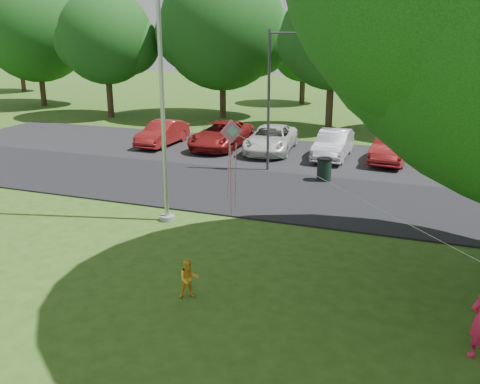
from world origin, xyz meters
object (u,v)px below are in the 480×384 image
(flagpole, at_px, (162,95))
(street_lamp, at_px, (274,88))
(trash_can, at_px, (324,170))
(kite, at_px, (235,147))
(child_yellow, at_px, (189,279))

(flagpole, xyz_separation_m, street_lamp, (1.50, 7.31, -0.49))
(street_lamp, relative_size, trash_can, 6.06)
(flagpole, relative_size, kite, 1.46)
(street_lamp, height_order, kite, street_lamp)
(kite, bearing_deg, trash_can, 37.71)
(trash_can, height_order, kite, kite)
(flagpole, height_order, street_lamp, flagpole)
(flagpole, bearing_deg, child_yellow, -57.02)
(trash_can, relative_size, kite, 0.15)
(trash_can, relative_size, child_yellow, 1.03)
(street_lamp, xyz_separation_m, trash_can, (2.49, -0.89, -3.16))
(kite, bearing_deg, child_yellow, -132.99)
(street_lamp, height_order, child_yellow, street_lamp)
(child_yellow, relative_size, kite, 0.14)
(street_lamp, bearing_deg, child_yellow, -92.01)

